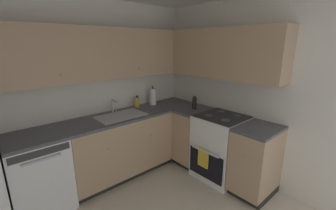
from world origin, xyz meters
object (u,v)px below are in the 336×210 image
dishwasher (39,174)px  oil_bottle (194,103)px  soap_bottle (137,102)px  paper_towel_roll (153,97)px  oven_range (221,146)px

dishwasher → oil_bottle: 2.21m
soap_bottle → paper_towel_roll: (0.29, -0.02, 0.05)m
soap_bottle → oil_bottle: oil_bottle is taller
soap_bottle → oven_range: bearing=-62.2°
paper_towel_roll → dishwasher: bearing=-174.8°
dishwasher → oven_range: oven_range is taller
oil_bottle → soap_bottle: bearing=132.0°
oven_range → soap_bottle: 1.42m
paper_towel_roll → oil_bottle: size_ratio=1.57×
oven_range → paper_towel_roll: paper_towel_roll is taller
oven_range → oil_bottle: (-0.02, 0.50, 0.54)m
oven_range → soap_bottle: (-0.61, 1.16, 0.53)m
oven_range → soap_bottle: bearing=117.8°
paper_towel_roll → oil_bottle: 0.71m
paper_towel_roll → oil_bottle: bearing=-64.7°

